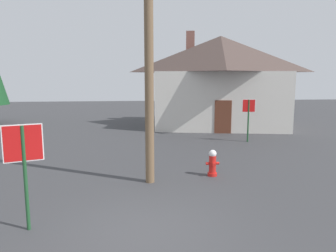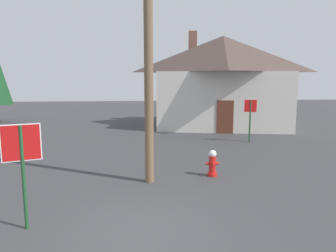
{
  "view_description": "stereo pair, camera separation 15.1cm",
  "coord_description": "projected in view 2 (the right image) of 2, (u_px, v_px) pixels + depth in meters",
  "views": [
    {
      "loc": [
        -0.16,
        -6.61,
        3.33
      ],
      "look_at": [
        1.01,
        4.26,
        1.67
      ],
      "focal_mm": 34.0,
      "sensor_mm": 36.0,
      "label": 1
    },
    {
      "loc": [
        -0.01,
        -6.63,
        3.33
      ],
      "look_at": [
        1.01,
        4.26,
        1.67
      ],
      "focal_mm": 34.0,
      "sensor_mm": 36.0,
      "label": 2
    }
  ],
  "objects": [
    {
      "name": "ground_plane",
      "position": [
        141.0,
        232.0,
        7.03
      ],
      "size": [
        80.0,
        80.0,
        0.1
      ],
      "primitive_type": "cube",
      "color": "#38383A"
    },
    {
      "name": "stop_sign_near",
      "position": [
        22.0,
        154.0,
        6.84
      ],
      "size": [
        0.77,
        0.28,
        2.36
      ],
      "color": "#1E4C28",
      "rests_on": "ground"
    },
    {
      "name": "fire_hydrant",
      "position": [
        212.0,
        163.0,
        10.83
      ],
      "size": [
        0.46,
        0.39,
        0.91
      ],
      "color": "red",
      "rests_on": "ground"
    },
    {
      "name": "utility_pole",
      "position": [
        148.0,
        32.0,
        9.58
      ],
      "size": [
        1.6,
        0.28,
        9.02
      ],
      "color": "brown",
      "rests_on": "ground"
    },
    {
      "name": "stop_sign_far",
      "position": [
        250.0,
        112.0,
        16.42
      ],
      "size": [
        0.67,
        0.1,
        2.24
      ],
      "color": "#1E4C28",
      "rests_on": "ground"
    },
    {
      "name": "house",
      "position": [
        222.0,
        80.0,
        21.89
      ],
      "size": [
        10.1,
        8.44,
        6.63
      ],
      "color": "beige",
      "rests_on": "ground"
    }
  ]
}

